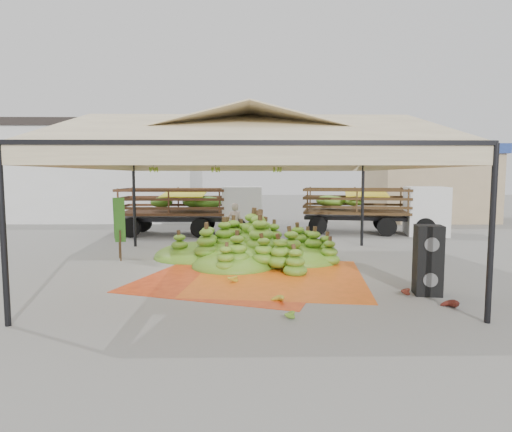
{
  "coord_description": "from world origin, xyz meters",
  "views": [
    {
      "loc": [
        -0.03,
        -10.93,
        2.47
      ],
      "look_at": [
        0.2,
        1.5,
        1.3
      ],
      "focal_mm": 30.0,
      "sensor_mm": 36.0,
      "label": 1
    }
  ],
  "objects_px": {
    "speaker_stack": "(428,260)",
    "vendor": "(235,224)",
    "banana_heap": "(249,239)",
    "truck_left": "(197,205)",
    "truck_right": "(379,205)"
  },
  "relations": [
    {
      "from": "speaker_stack",
      "to": "vendor",
      "type": "distance_m",
      "value": 7.74
    },
    {
      "from": "banana_heap",
      "to": "truck_left",
      "type": "xyz_separation_m",
      "value": [
        -2.15,
        5.46,
        0.63
      ]
    },
    {
      "from": "vendor",
      "to": "truck_left",
      "type": "xyz_separation_m",
      "value": [
        -1.67,
        2.79,
        0.49
      ]
    },
    {
      "from": "speaker_stack",
      "to": "truck_right",
      "type": "xyz_separation_m",
      "value": [
        1.89,
        9.51,
        0.51
      ]
    },
    {
      "from": "vendor",
      "to": "truck_right",
      "type": "bearing_deg",
      "value": -139.4
    },
    {
      "from": "banana_heap",
      "to": "truck_left",
      "type": "relative_size",
      "value": 0.97
    },
    {
      "from": "vendor",
      "to": "truck_left",
      "type": "relative_size",
      "value": 0.26
    },
    {
      "from": "banana_heap",
      "to": "vendor",
      "type": "relative_size",
      "value": 3.79
    },
    {
      "from": "speaker_stack",
      "to": "banana_heap",
      "type": "bearing_deg",
      "value": 142.55
    },
    {
      "from": "banana_heap",
      "to": "speaker_stack",
      "type": "relative_size",
      "value": 3.94
    },
    {
      "from": "speaker_stack",
      "to": "vendor",
      "type": "xyz_separation_m",
      "value": [
        -4.2,
        6.5,
        0.03
      ]
    },
    {
      "from": "truck_left",
      "to": "speaker_stack",
      "type": "bearing_deg",
      "value": -56.19
    },
    {
      "from": "banana_heap",
      "to": "speaker_stack",
      "type": "height_order",
      "value": "speaker_stack"
    },
    {
      "from": "truck_right",
      "to": "banana_heap",
      "type": "bearing_deg",
      "value": -123.18
    },
    {
      "from": "speaker_stack",
      "to": "truck_left",
      "type": "xyz_separation_m",
      "value": [
        -5.87,
        9.29,
        0.52
      ]
    }
  ]
}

